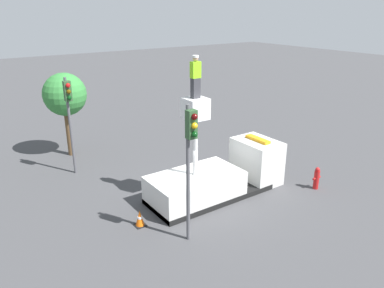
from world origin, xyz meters
TOP-DOWN VIEW (x-y plane):
  - ground_plane at (0.00, 0.00)m, footprint 120.00×120.00m
  - bucket_truck at (0.52, 0.00)m, footprint 6.75×2.41m
  - worker at (-0.84, 0.00)m, footprint 0.40×0.26m
  - traffic_light_pole at (-2.79, -2.45)m, footprint 0.34×0.57m
  - traffic_light_across at (-4.32, 6.07)m, footprint 0.34×0.57m
  - fire_hydrant at (4.73, -2.36)m, footprint 0.50×0.26m
  - traffic_cone_rear at (-3.87, -0.41)m, footprint 0.45×0.45m
  - tree_left_bg at (-3.64, 8.95)m, footprint 2.46×2.46m

SIDE VIEW (x-z plane):
  - ground_plane at x=0.00m, z-range 0.00..0.00m
  - traffic_cone_rear at x=-3.87m, z-range -0.02..0.67m
  - fire_hydrant at x=4.73m, z-range -0.01..1.11m
  - bucket_truck at x=0.52m, z-range -1.55..3.27m
  - traffic_light_across at x=-4.32m, z-range 1.07..6.21m
  - tree_left_bg at x=-3.64m, z-range 1.18..6.10m
  - traffic_light_pole at x=-2.79m, z-range 1.10..6.41m
  - worker at x=-0.84m, z-range 4.83..6.57m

